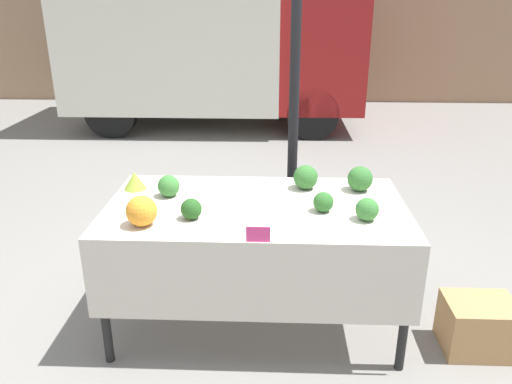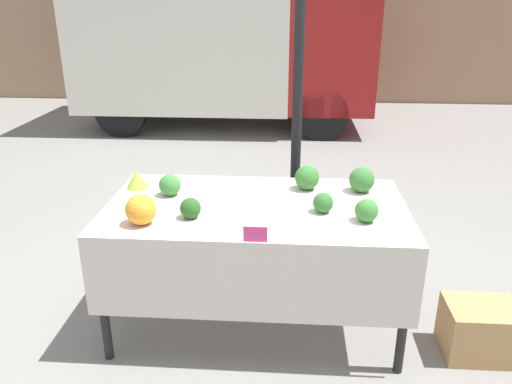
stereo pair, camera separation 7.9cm
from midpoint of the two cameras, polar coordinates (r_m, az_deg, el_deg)
name	(u,v)px [view 2 (the right image)]	position (r m, az deg, el deg)	size (l,w,h in m)	color
ground_plane	(256,319)	(3.27, 0.71, -14.31)	(40.00, 40.00, 0.00)	gray
tent_pole	(297,103)	(3.48, 5.40, 10.14)	(0.07, 0.07, 2.46)	black
parked_truck	(217,31)	(7.99, -4.17, 17.85)	(4.29, 2.24, 2.68)	silver
market_table	(255,224)	(2.86, 0.70, -3.68)	(1.73, 0.95, 0.79)	beige
orange_cauliflower	(141,210)	(2.67, -12.21, -1.99)	(0.16, 0.16, 0.16)	orange
romanesco_head	(137,179)	(3.20, -12.77, 1.42)	(0.14, 0.14, 0.11)	#93B238
broccoli_head_0	(307,178)	(3.10, 6.57, 1.63)	(0.15, 0.15, 0.15)	#336B2D
broccoli_head_1	(170,185)	(3.03, -9.09, 0.79)	(0.13, 0.13, 0.13)	#387533
broccoli_head_2	(190,208)	(2.71, -6.68, -1.85)	(0.11, 0.11, 0.11)	#23511E
broccoli_head_3	(323,203)	(2.79, 8.48, -1.22)	(0.11, 0.11, 0.11)	#2D6628
broccoli_head_4	(367,211)	(2.72, 13.34, -2.08)	(0.13, 0.13, 0.13)	#387533
broccoli_head_5	(362,180)	(3.12, 12.70, 1.36)	(0.15, 0.15, 0.15)	#336B2D
price_sign	(255,234)	(2.44, 0.85, -4.87)	(0.12, 0.01, 0.08)	#E53D84
produce_crate	(479,330)	(3.20, 24.83, -14.10)	(0.39, 0.31, 0.31)	tan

